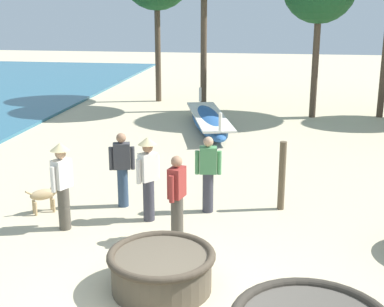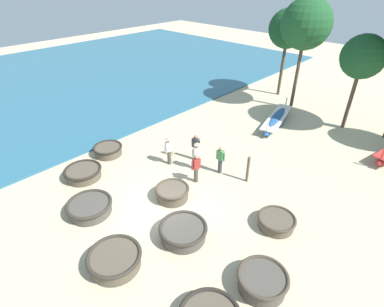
% 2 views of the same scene
% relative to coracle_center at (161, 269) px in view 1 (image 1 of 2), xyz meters
% --- Properties ---
extents(coracle_center, '(1.60, 1.60, 0.60)m').
position_rel_coracle_center_xyz_m(coracle_center, '(0.00, 0.00, 0.00)').
color(coracle_center, brown).
rests_on(coracle_center, ground).
extents(long_boat_green_hull, '(2.27, 5.32, 1.06)m').
position_rel_coracle_center_xyz_m(long_boat_green_hull, '(-0.58, 10.42, -0.02)').
color(long_boat_green_hull, '#285693').
rests_on(long_boat_green_hull, ground).
extents(fisherman_by_coracle, '(0.53, 0.26, 1.57)m').
position_rel_coracle_center_xyz_m(fisherman_by_coracle, '(0.30, 3.15, 0.51)').
color(fisherman_by_coracle, '#383842').
rests_on(fisherman_by_coracle, ground).
extents(fisherman_standing_left, '(0.30, 0.52, 1.57)m').
position_rel_coracle_center_xyz_m(fisherman_standing_left, '(-0.07, 1.70, 0.51)').
color(fisherman_standing_left, '#4C473D').
rests_on(fisherman_standing_left, ground).
extents(fisherman_with_hat, '(0.52, 0.30, 1.57)m').
position_rel_coracle_center_xyz_m(fisherman_with_hat, '(-1.49, 3.18, 0.51)').
color(fisherman_with_hat, '#2D425B').
rests_on(fisherman_with_hat, ground).
extents(fisherman_standing_right, '(0.39, 0.42, 1.67)m').
position_rel_coracle_center_xyz_m(fisherman_standing_right, '(-0.78, 2.53, 0.63)').
color(fisherman_standing_right, '#383842').
rests_on(fisherman_standing_right, ground).
extents(fisherman_hauling, '(0.36, 0.49, 1.67)m').
position_rel_coracle_center_xyz_m(fisherman_hauling, '(-2.25, 1.88, 0.63)').
color(fisherman_hauling, '#4C473D').
rests_on(fisherman_hauling, ground).
extents(dog, '(0.56, 0.49, 0.55)m').
position_rel_coracle_center_xyz_m(dog, '(-2.95, 2.60, 0.04)').
color(dog, tan).
rests_on(dog, ground).
extents(mooring_post_mid_beach, '(0.14, 0.14, 1.44)m').
position_rel_coracle_center_xyz_m(mooring_post_mid_beach, '(1.76, 3.51, 0.39)').
color(mooring_post_mid_beach, brown).
rests_on(mooring_post_mid_beach, ground).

